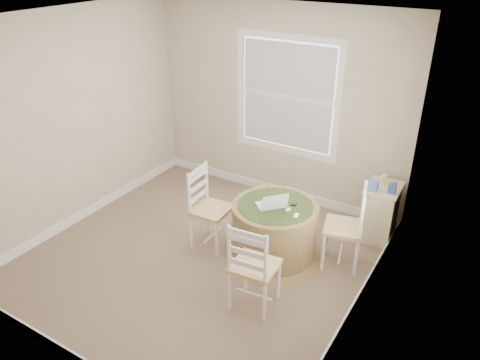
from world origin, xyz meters
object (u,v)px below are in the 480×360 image
Objects in this scene: round_table at (275,229)px; laptop at (272,204)px; chair_right at (343,227)px; chair_near at (255,265)px; chair_left at (212,209)px; corner_chest at (380,212)px.

round_table is 0.34m from laptop.
chair_right is at bearing 156.02° from laptop.
laptop is (-0.23, 0.75, 0.23)m from chair_near.
chair_left is 0.76m from laptop.
laptop is 1.45m from corner_chest.
chair_left is 1.00× the size of chair_near.
chair_near is (0.20, -0.80, 0.10)m from round_table.
round_table is 0.75m from chair_right.
corner_chest is at bearing 150.51° from chair_right.
chair_right reaches higher than corner_chest.
chair_left is at bearing -39.72° from laptop.
chair_near is at bearing -112.95° from corner_chest.
chair_left is 1.00× the size of chair_right.
round_table is at bearing -80.88° from chair_left.
corner_chest is at bearing -115.55° from chair_near.
corner_chest is at bearing -178.83° from laptop.
chair_right is (1.42, 0.44, 0.00)m from chair_left.
chair_near is at bearing 58.07° from laptop.
chair_near reaches higher than laptop.
laptop is at bearing -132.75° from corner_chest.
corner_chest is (0.88, 1.03, -0.03)m from round_table.
laptop is 0.57× the size of corner_chest.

